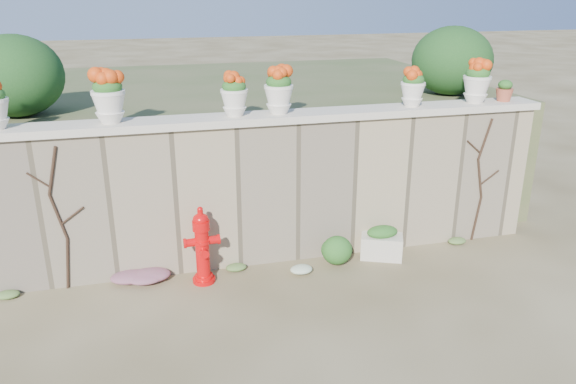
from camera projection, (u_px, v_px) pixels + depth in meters
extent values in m
plane|color=brown|center=(301.00, 325.00, 6.49)|extent=(80.00, 80.00, 0.00)
cube|color=gray|center=(266.00, 192.00, 7.79)|extent=(8.00, 0.40, 2.00)
cube|color=beige|center=(265.00, 118.00, 7.43)|extent=(8.10, 0.52, 0.10)
cube|color=#384C23|center=(230.00, 136.00, 10.69)|extent=(9.00, 6.00, 2.00)
ellipsoid|color=#143814|center=(14.00, 76.00, 7.59)|extent=(1.30, 1.30, 1.10)
ellipsoid|color=#143814|center=(452.00, 61.00, 9.15)|extent=(1.30, 1.30, 1.10)
cylinder|color=black|center=(68.00, 264.00, 7.18)|extent=(0.12, 0.04, 0.70)
cylinder|color=black|center=(58.00, 217.00, 6.95)|extent=(0.17, 0.04, 0.61)
cylinder|color=black|center=(52.00, 171.00, 6.75)|extent=(0.18, 0.04, 0.61)
cylinder|color=black|center=(72.00, 216.00, 6.99)|extent=(0.30, 0.02, 0.22)
cylinder|color=black|center=(38.00, 180.00, 6.74)|extent=(0.25, 0.02, 0.21)
cylinder|color=black|center=(476.00, 218.00, 8.58)|extent=(0.12, 0.04, 0.70)
cylinder|color=black|center=(480.00, 178.00, 8.35)|extent=(0.17, 0.04, 0.61)
cylinder|color=black|center=(485.00, 139.00, 8.14)|extent=(0.18, 0.04, 0.61)
cylinder|color=black|center=(490.00, 178.00, 8.39)|extent=(0.30, 0.02, 0.22)
cylinder|color=black|center=(474.00, 147.00, 8.14)|extent=(0.25, 0.02, 0.21)
cylinder|color=red|center=(204.00, 280.00, 7.44)|extent=(0.30, 0.30, 0.05)
cylinder|color=red|center=(203.00, 252.00, 7.31)|extent=(0.18, 0.18, 0.66)
cylinder|color=red|center=(202.00, 241.00, 7.25)|extent=(0.22, 0.22, 0.04)
cylinder|color=red|center=(201.00, 225.00, 7.17)|extent=(0.22, 0.22, 0.13)
ellipsoid|color=red|center=(201.00, 218.00, 7.14)|extent=(0.20, 0.20, 0.15)
cylinder|color=red|center=(200.00, 211.00, 7.11)|extent=(0.07, 0.07, 0.11)
cylinder|color=red|center=(190.00, 243.00, 7.21)|extent=(0.15, 0.11, 0.11)
cylinder|color=red|center=(213.00, 240.00, 7.29)|extent=(0.15, 0.11, 0.11)
cylinder|color=red|center=(204.00, 253.00, 7.18)|extent=(0.10, 0.11, 0.10)
cube|color=beige|center=(381.00, 246.00, 8.07)|extent=(0.67, 0.54, 0.34)
ellipsoid|color=#1E5119|center=(382.00, 232.00, 7.99)|extent=(0.52, 0.43, 0.18)
ellipsoid|color=#1E5119|center=(337.00, 248.00, 7.76)|extent=(0.59, 0.53, 0.56)
ellipsoid|color=#AC227E|center=(140.00, 277.00, 7.35)|extent=(0.79, 0.52, 0.21)
ellipsoid|color=white|center=(306.00, 268.00, 7.64)|extent=(0.47, 0.37, 0.17)
ellipsoid|color=#1E5119|center=(107.00, 87.00, 6.79)|extent=(0.35, 0.35, 0.21)
ellipsoid|color=#CF3D0C|center=(106.00, 79.00, 6.76)|extent=(0.31, 0.31, 0.22)
ellipsoid|color=#1E5119|center=(234.00, 86.00, 7.18)|extent=(0.31, 0.31, 0.18)
ellipsoid|color=#CF3D0C|center=(234.00, 80.00, 7.16)|extent=(0.27, 0.27, 0.19)
ellipsoid|color=#1E5119|center=(279.00, 82.00, 7.31)|extent=(0.33, 0.33, 0.20)
ellipsoid|color=#CF3D0C|center=(279.00, 75.00, 7.28)|extent=(0.29, 0.29, 0.21)
ellipsoid|color=#1E5119|center=(413.00, 80.00, 7.78)|extent=(0.30, 0.30, 0.18)
ellipsoid|color=#CF3D0C|center=(414.00, 74.00, 7.76)|extent=(0.26, 0.26, 0.19)
ellipsoid|color=#1E5119|center=(478.00, 73.00, 8.00)|extent=(0.34, 0.34, 0.20)
ellipsoid|color=#CF3D0C|center=(479.00, 67.00, 7.97)|extent=(0.30, 0.30, 0.21)
ellipsoid|color=#1E5119|center=(505.00, 86.00, 8.18)|extent=(0.21, 0.21, 0.14)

